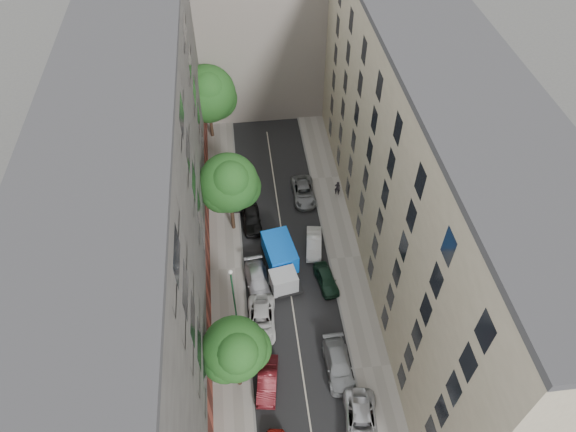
{
  "coord_description": "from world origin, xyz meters",
  "views": [
    {
      "loc": [
        -3.31,
        -28.8,
        37.81
      ],
      "look_at": [
        0.21,
        0.48,
        6.0
      ],
      "focal_mm": 32.0,
      "sensor_mm": 36.0,
      "label": 1
    }
  ],
  "objects": [
    {
      "name": "sidewalk_left",
      "position": [
        -5.5,
        0.0,
        0.07
      ],
      "size": [
        3.0,
        44.0,
        0.15
      ],
      "primitive_type": "cube",
      "color": "gray",
      "rests_on": "ground"
    },
    {
      "name": "tarp_truck",
      "position": [
        -0.6,
        -0.81,
        1.53
      ],
      "size": [
        3.34,
        6.37,
        2.78
      ],
      "rotation": [
        0.0,
        0.0,
        0.17
      ],
      "color": "black",
      "rests_on": "ground"
    },
    {
      "name": "pedestrian",
      "position": [
        6.31,
        8.41,
        0.99
      ],
      "size": [
        0.72,
        0.59,
        1.69
      ],
      "primitive_type": "imported",
      "rotation": [
        0.0,
        0.0,
        2.79
      ],
      "color": "black",
      "rests_on": "sidewalk_right"
    },
    {
      "name": "car_right_1",
      "position": [
        2.8,
        -10.8,
        0.71
      ],
      "size": [
        2.06,
        4.9,
        1.41
      ],
      "primitive_type": "imported",
      "rotation": [
        0.0,
        0.0,
        0.02
      ],
      "color": "gray",
      "rests_on": "ground"
    },
    {
      "name": "building_right",
      "position": [
        11.0,
        0.0,
        10.0
      ],
      "size": [
        8.0,
        44.0,
        20.0
      ],
      "primitive_type": "cube",
      "color": "#B3A78B",
      "rests_on": "ground"
    },
    {
      "name": "car_right_0",
      "position": [
        3.6,
        -15.42,
        0.71
      ],
      "size": [
        3.01,
        5.39,
        1.43
      ],
      "primitive_type": "imported",
      "rotation": [
        0.0,
        0.0,
        -0.13
      ],
      "color": "silver",
      "rests_on": "ground"
    },
    {
      "name": "lamp_post",
      "position": [
        -4.87,
        -5.19,
        4.16
      ],
      "size": [
        0.36,
        0.36,
        6.52
      ],
      "color": "#195A32",
      "rests_on": "sidewalk_left"
    },
    {
      "name": "car_left_1",
      "position": [
        -2.8,
        -11.4,
        0.68
      ],
      "size": [
        2.07,
        4.31,
        1.36
      ],
      "primitive_type": "imported",
      "rotation": [
        0.0,
        0.0,
        -0.16
      ],
      "color": "#4B0F13",
      "rests_on": "ground"
    },
    {
      "name": "car_right_4",
      "position": [
        2.8,
        8.55,
        0.67
      ],
      "size": [
        2.26,
        4.82,
        1.33
      ],
      "primitive_type": "imported",
      "rotation": [
        0.0,
        0.0,
        -0.01
      ],
      "color": "slate",
      "rests_on": "ground"
    },
    {
      "name": "car_left_3",
      "position": [
        -2.8,
        -2.2,
        0.71
      ],
      "size": [
        2.44,
        5.06,
        1.42
      ],
      "primitive_type": "imported",
      "rotation": [
        0.0,
        0.0,
        0.09
      ],
      "color": "#BCBCC1",
      "rests_on": "ground"
    },
    {
      "name": "tree_near",
      "position": [
        -4.83,
        -11.19,
        5.34
      ],
      "size": [
        4.95,
        4.62,
        7.8
      ],
      "color": "#382619",
      "rests_on": "sidewalk_left"
    },
    {
      "name": "car_left_2",
      "position": [
        -2.8,
        -6.06,
        0.69
      ],
      "size": [
        2.66,
        5.11,
        1.37
      ],
      "primitive_type": "imported",
      "rotation": [
        0.0,
        0.0,
        -0.08
      ],
      "color": "silver",
      "rests_on": "ground"
    },
    {
      "name": "car_left_4",
      "position": [
        -2.8,
        5.4,
        0.74
      ],
      "size": [
        1.92,
        4.4,
        1.47
      ],
      "primitive_type": "imported",
      "rotation": [
        0.0,
        0.0,
        0.04
      ],
      "color": "black",
      "rests_on": "ground"
    },
    {
      "name": "car_right_3",
      "position": [
        2.8,
        1.6,
        0.66
      ],
      "size": [
        1.98,
        4.14,
        1.31
      ],
      "primitive_type": "imported",
      "rotation": [
        0.0,
        0.0,
        -0.15
      ],
      "color": "silver",
      "rests_on": "ground"
    },
    {
      "name": "road_surface",
      "position": [
        0.0,
        0.0,
        0.01
      ],
      "size": [
        8.0,
        44.0,
        0.02
      ],
      "primitive_type": "cube",
      "color": "black",
      "rests_on": "ground"
    },
    {
      "name": "tree_far",
      "position": [
        -6.3,
        19.63,
        5.71
      ],
      "size": [
        6.44,
        6.33,
        8.88
      ],
      "color": "#382619",
      "rests_on": "sidewalk_left"
    },
    {
      "name": "building_endcap",
      "position": [
        0.0,
        28.0,
        9.0
      ],
      "size": [
        18.0,
        12.0,
        18.0
      ],
      "primitive_type": "cube",
      "color": "gray",
      "rests_on": "ground"
    },
    {
      "name": "car_right_2",
      "position": [
        3.26,
        -2.6,
        0.64
      ],
      "size": [
        2.11,
        3.97,
        1.29
      ],
      "primitive_type": "imported",
      "rotation": [
        0.0,
        0.0,
        0.16
      ],
      "color": "#152F20",
      "rests_on": "ground"
    },
    {
      "name": "car_left_5",
      "position": [
        -3.6,
        9.0,
        0.73
      ],
      "size": [
        1.78,
        4.52,
        1.47
      ],
      "primitive_type": "imported",
      "rotation": [
        0.0,
        0.0,
        -0.05
      ],
      "color": "black",
      "rests_on": "ground"
    },
    {
      "name": "sidewalk_right",
      "position": [
        5.5,
        0.0,
        0.07
      ],
      "size": [
        3.0,
        44.0,
        0.15
      ],
      "primitive_type": "cube",
      "color": "gray",
      "rests_on": "ground"
    },
    {
      "name": "building_left",
      "position": [
        -11.0,
        0.0,
        10.0
      ],
      "size": [
        8.0,
        44.0,
        20.0
      ],
      "primitive_type": "cube",
      "color": "#464441",
      "rests_on": "ground"
    },
    {
      "name": "ground",
      "position": [
        0.0,
        0.0,
        0.0
      ],
      "size": [
        120.0,
        120.0,
        0.0
      ],
      "primitive_type": "plane",
      "color": "#4C4C49",
      "rests_on": "ground"
    },
    {
      "name": "tree_mid",
      "position": [
        -4.52,
        4.89,
        5.99
      ],
      "size": [
        5.66,
        5.44,
        8.86
      ],
      "color": "#382619",
      "rests_on": "sidewalk_left"
    }
  ]
}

